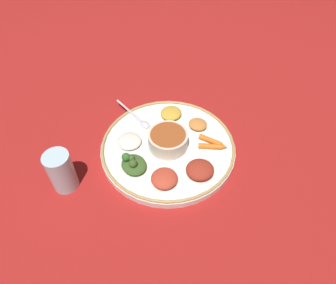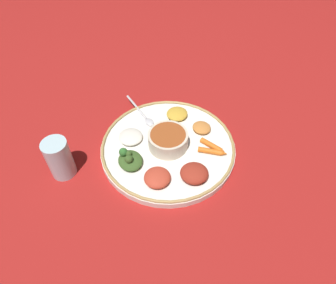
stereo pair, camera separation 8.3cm
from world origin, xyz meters
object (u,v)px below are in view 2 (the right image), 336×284
Objects in this scene: center_bowl at (168,140)px; drinking_glass at (60,160)px; carrot_outer at (213,146)px; greens_pile at (129,159)px; spoon at (143,115)px; carrot_near_spoon at (212,151)px.

drinking_glass is at bearing -166.83° from center_bowl.
carrot_outer is 0.62× the size of drinking_glass.
greens_pile is at bearing 2.93° from drinking_glass.
spoon is 1.83× the size of carrot_near_spoon.
center_bowl is 0.14m from spoon.
carrot_outer is at bearing 7.33° from drinking_glass.
center_bowl is 1.20× the size of greens_pile.
spoon is at bearing 119.78° from center_bowl.
carrot_near_spoon is at bearing 4.73° from drinking_glass.
greens_pile is 0.81× the size of drinking_glass.
greens_pile reaches higher than carrot_near_spoon.
carrot_outer is (0.12, -0.01, -0.02)m from center_bowl.
drinking_glass is (-0.17, -0.01, 0.01)m from greens_pile.
greens_pile is (-0.10, -0.06, -0.01)m from center_bowl.
center_bowl reaches higher than spoon.
center_bowl is 1.36× the size of carrot_near_spoon.
center_bowl is 1.58× the size of carrot_outer.
drinking_glass is at bearing -137.91° from spoon.
carrot_near_spoon is (0.22, 0.02, -0.01)m from greens_pile.
center_bowl is 0.97× the size of drinking_glass.
carrot_near_spoon reaches higher than spoon.
center_bowl is at bearing 173.77° from carrot_outer.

